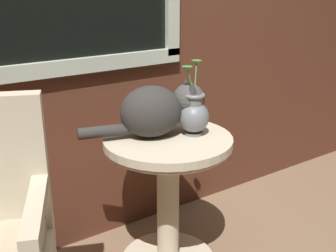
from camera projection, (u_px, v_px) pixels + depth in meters
wicker_side_table at (168, 180)px, 1.91m from camera, size 0.56×0.56×0.64m
cat at (156, 110)px, 1.83m from camera, size 0.54×0.28×0.24m
pewter_vase_with_ivy at (194, 114)px, 1.85m from camera, size 0.13×0.13×0.31m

